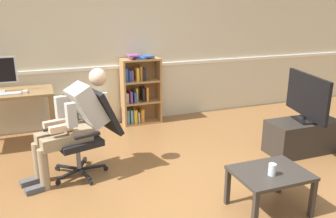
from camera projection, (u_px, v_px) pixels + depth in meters
ground_plane at (184, 201)px, 3.43m from camera, size 18.00×18.00×0.00m
back_wall at (119, 39)px, 5.40m from camera, size 12.00×0.13×2.70m
computer_desk at (3, 101)px, 4.58m from camera, size 1.30×0.62×0.76m
keyboard at (3, 94)px, 4.43m from camera, size 0.43×0.12×0.02m
computer_mouse at (25, 92)px, 4.54m from camera, size 0.06×0.10×0.03m
bookshelf at (139, 92)px, 5.54m from camera, size 0.63×0.29×1.13m
radiator at (84, 111)px, 5.41m from camera, size 0.77×0.08×0.54m
office_chair at (89, 129)px, 3.90m from camera, size 0.81×0.66×0.97m
person_seated at (74, 122)px, 3.76m from camera, size 1.03×0.57×1.20m
tv_stand at (302, 136)px, 4.51m from camera, size 0.94×0.44×0.43m
tv_screen at (307, 97)px, 4.35m from camera, size 0.26×0.93×0.61m
coffee_table at (270, 177)px, 3.18m from camera, size 0.68×0.52×0.40m
drinking_glass at (272, 170)px, 3.08m from camera, size 0.07×0.07×0.11m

